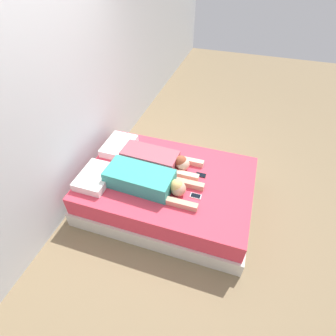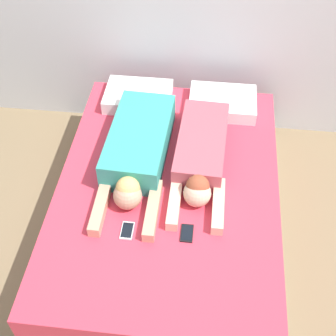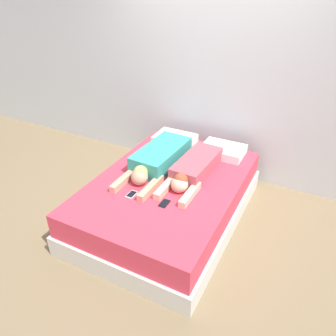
{
  "view_description": "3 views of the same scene",
  "coord_description": "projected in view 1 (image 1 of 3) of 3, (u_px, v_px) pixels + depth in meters",
  "views": [
    {
      "loc": [
        -2.15,
        -0.71,
        2.72
      ],
      "look_at": [
        0.0,
        0.0,
        0.62
      ],
      "focal_mm": 28.0,
      "sensor_mm": 36.0,
      "label": 1
    },
    {
      "loc": [
        0.22,
        -1.97,
        2.73
      ],
      "look_at": [
        0.0,
        0.0,
        0.62
      ],
      "focal_mm": 50.0,
      "sensor_mm": 36.0,
      "label": 2
    },
    {
      "loc": [
        1.31,
        -2.53,
        2.36
      ],
      "look_at": [
        0.0,
        0.0,
        0.62
      ],
      "focal_mm": 35.0,
      "sensor_mm": 36.0,
      "label": 3
    }
  ],
  "objects": [
    {
      "name": "person_right",
      "position": [
        158.0,
        159.0,
        3.31
      ],
      "size": [
        0.34,
        1.03,
        0.2
      ],
      "color": "#B24C59",
      "rests_on": "bed"
    },
    {
      "name": "cell_phone_right",
      "position": [
        201.0,
        175.0,
        3.21
      ],
      "size": [
        0.07,
        0.13,
        0.01
      ],
      "color": "black",
      "rests_on": "bed"
    },
    {
      "name": "pillow_head_right",
      "position": [
        119.0,
        146.0,
        3.56
      ],
      "size": [
        0.49,
        0.36,
        0.1
      ],
      "color": "white",
      "rests_on": "bed"
    },
    {
      "name": "wall_back",
      "position": [
        66.0,
        100.0,
        2.9
      ],
      "size": [
        12.0,
        0.06,
        2.6
      ],
      "color": "silver",
      "rests_on": "ground_plane"
    },
    {
      "name": "ground_plane",
      "position": [
        168.0,
        202.0,
        3.51
      ],
      "size": [
        12.0,
        12.0,
        0.0
      ],
      "primitive_type": "plane",
      "color": "#7F6B4C"
    },
    {
      "name": "cell_phone_left",
      "position": [
        196.0,
        196.0,
        2.96
      ],
      "size": [
        0.07,
        0.13,
        0.01
      ],
      "color": "silver",
      "rests_on": "bed"
    },
    {
      "name": "bed",
      "position": [
        168.0,
        190.0,
        3.35
      ],
      "size": [
        1.47,
        2.09,
        0.47
      ],
      "color": "beige",
      "rests_on": "ground_plane"
    },
    {
      "name": "person_left",
      "position": [
        146.0,
        180.0,
        3.01
      ],
      "size": [
        0.41,
        1.13,
        0.21
      ],
      "color": "teal",
      "rests_on": "bed"
    },
    {
      "name": "pillow_head_left",
      "position": [
        96.0,
        177.0,
        3.12
      ],
      "size": [
        0.49,
        0.36,
        0.1
      ],
      "color": "white",
      "rests_on": "bed"
    }
  ]
}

